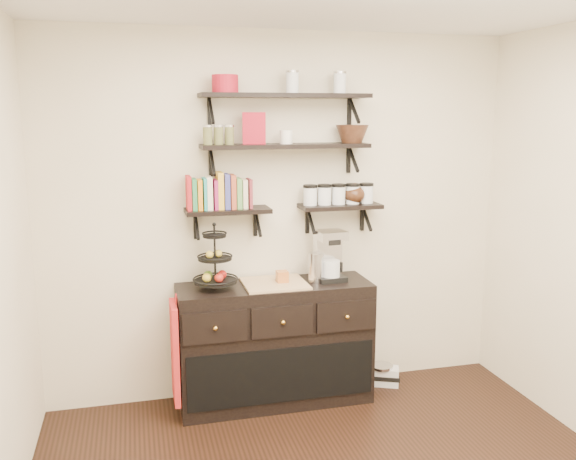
{
  "coord_description": "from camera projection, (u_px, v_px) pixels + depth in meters",
  "views": [
    {
      "loc": [
        -1.06,
        -2.61,
        2.12
      ],
      "look_at": [
        -0.1,
        1.15,
        1.37
      ],
      "focal_mm": 38.0,
      "sensor_mm": 36.0,
      "label": 1
    }
  ],
  "objects": [
    {
      "name": "fruit_stand",
      "position": [
        215.0,
        267.0,
        4.26
      ],
      "size": [
        0.31,
        0.31,
        0.45
      ],
      "rotation": [
        0.0,
        0.0,
        0.01
      ],
      "color": "black",
      "rests_on": "sideboard"
    },
    {
      "name": "shelf_low_left",
      "position": [
        228.0,
        211.0,
        4.32
      ],
      "size": [
        0.6,
        0.25,
        0.23
      ],
      "color": "black",
      "rests_on": "back_wall"
    },
    {
      "name": "teapot",
      "position": [
        355.0,
        193.0,
        4.53
      ],
      "size": [
        0.22,
        0.17,
        0.15
      ],
      "primitive_type": null,
      "rotation": [
        0.0,
        0.0,
        0.08
      ],
      "color": "#371E10",
      "rests_on": "shelf_low_right"
    },
    {
      "name": "shelf_top",
      "position": [
        285.0,
        96.0,
        4.26
      ],
      "size": [
        1.2,
        0.27,
        0.23
      ],
      "color": "black",
      "rests_on": "back_wall"
    },
    {
      "name": "ramekins",
      "position": [
        286.0,
        137.0,
        4.31
      ],
      "size": [
        0.09,
        0.09,
        0.1
      ],
      "primitive_type": "cylinder",
      "color": "white",
      "rests_on": "shelf_mid"
    },
    {
      "name": "sideboard",
      "position": [
        275.0,
        343.0,
        4.47
      ],
      "size": [
        1.4,
        0.5,
        0.92
      ],
      "color": "black",
      "rests_on": "floor"
    },
    {
      "name": "radio",
      "position": [
        382.0,
        375.0,
        4.82
      ],
      "size": [
        0.3,
        0.24,
        0.16
      ],
      "rotation": [
        0.0,
        0.0,
        -0.41
      ],
      "color": "silver",
      "rests_on": "floor"
    },
    {
      "name": "walnut_bowl",
      "position": [
        352.0,
        134.0,
        4.43
      ],
      "size": [
        0.24,
        0.24,
        0.13
      ],
      "primitive_type": null,
      "color": "black",
      "rests_on": "shelf_mid"
    },
    {
      "name": "recipe_box",
      "position": [
        254.0,
        128.0,
        4.24
      ],
      "size": [
        0.17,
        0.09,
        0.22
      ],
      "primitive_type": "cube",
      "rotation": [
        0.0,
        0.0,
        -0.17
      ],
      "color": "maroon",
      "rests_on": "shelf_mid"
    },
    {
      "name": "shelf_mid",
      "position": [
        285.0,
        146.0,
        4.33
      ],
      "size": [
        1.2,
        0.27,
        0.23
      ],
      "color": "black",
      "rests_on": "back_wall"
    },
    {
      "name": "thermal_carafe",
      "position": [
        316.0,
        268.0,
        4.42
      ],
      "size": [
        0.11,
        0.11,
        0.22
      ],
      "primitive_type": "cylinder",
      "color": "silver",
      "rests_on": "sideboard"
    },
    {
      "name": "red_pot",
      "position": [
        225.0,
        84.0,
        4.14
      ],
      "size": [
        0.18,
        0.18,
        0.12
      ],
      "primitive_type": "cylinder",
      "color": "maroon",
      "rests_on": "shelf_top"
    },
    {
      "name": "apron",
      "position": [
        175.0,
        352.0,
        4.19
      ],
      "size": [
        0.04,
        0.3,
        0.69
      ],
      "primitive_type": "cube",
      "color": "#B12613",
      "rests_on": "sideboard"
    },
    {
      "name": "back_wall",
      "position": [
        281.0,
        217.0,
        4.55
      ],
      "size": [
        3.5,
        0.02,
        2.7
      ],
      "primitive_type": "cube",
      "color": "#F1E9CC",
      "rests_on": "ground"
    },
    {
      "name": "shelf_low_right",
      "position": [
        340.0,
        207.0,
        4.53
      ],
      "size": [
        0.6,
        0.25,
        0.23
      ],
      "color": "black",
      "rests_on": "back_wall"
    },
    {
      "name": "cookbooks",
      "position": [
        220.0,
        192.0,
        4.28
      ],
      "size": [
        0.43,
        0.15,
        0.26
      ],
      "color": "#A81B21",
      "rests_on": "shelf_low_left"
    },
    {
      "name": "coffee_maker",
      "position": [
        329.0,
        256.0,
        4.48
      ],
      "size": [
        0.22,
        0.21,
        0.37
      ],
      "rotation": [
        0.0,
        0.0,
        0.09
      ],
      "color": "black",
      "rests_on": "sideboard"
    },
    {
      "name": "glass_canisters",
      "position": [
        339.0,
        195.0,
        4.51
      ],
      "size": [
        0.54,
        0.1,
        0.13
      ],
      "color": "silver",
      "rests_on": "shelf_low_right"
    },
    {
      "name": "candle",
      "position": [
        282.0,
        276.0,
        4.39
      ],
      "size": [
        0.08,
        0.08,
        0.08
      ],
      "primitive_type": "cube",
      "color": "#B26129",
      "rests_on": "sideboard"
    }
  ]
}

